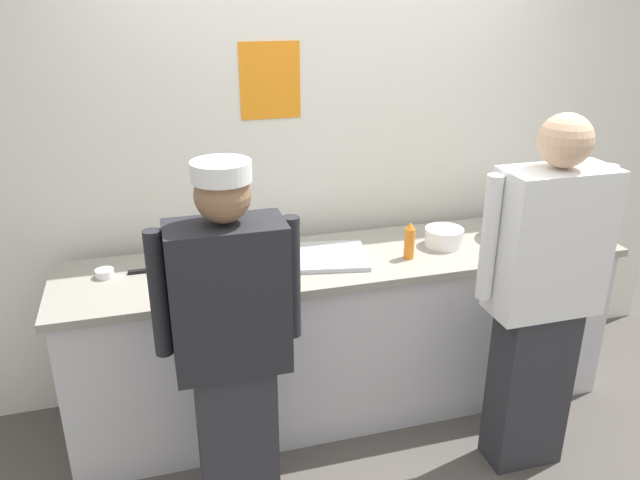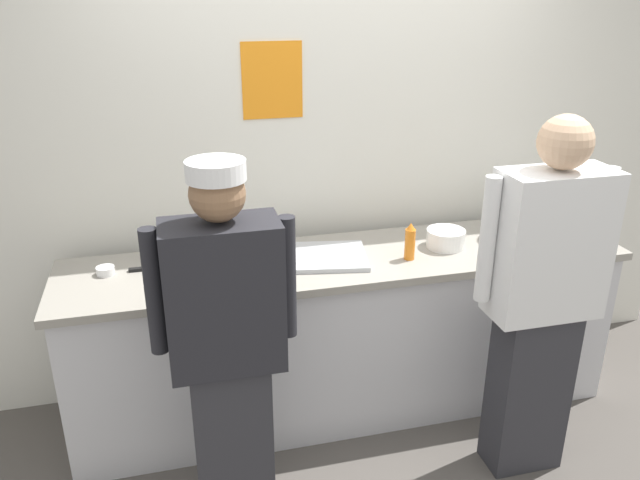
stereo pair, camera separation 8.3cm
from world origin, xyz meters
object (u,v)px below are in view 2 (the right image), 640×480
mixing_bowl_steel (520,229)px  squeeze_bottle_primary (410,242)px  chef_near_left (227,344)px  sheet_tray (326,257)px  plate_stack_front (446,238)px  ramekin_orange_sauce (266,250)px  chefs_knife (153,268)px  chef_center (542,296)px  ramekin_green_sauce (105,270)px  plate_stack_rear (231,269)px

mixing_bowl_steel → squeeze_bottle_primary: bearing=-172.7°
chef_near_left → sheet_tray: bearing=47.1°
plate_stack_front → ramekin_orange_sauce: 0.95m
chefs_knife → chef_center: bearing=-23.5°
sheet_tray → squeeze_bottle_primary: 0.43m
mixing_bowl_steel → ramekin_green_sauce: size_ratio=3.84×
squeeze_bottle_primary → sheet_tray: bearing=165.6°
mixing_bowl_steel → ramekin_orange_sauce: size_ratio=3.51×
chef_near_left → plate_stack_rear: (0.08, 0.51, 0.09)m
mixing_bowl_steel → sheet_tray: size_ratio=0.83×
mixing_bowl_steel → ramekin_orange_sauce: bearing=173.8°
chef_near_left → plate_stack_front: 1.38m
chef_near_left → squeeze_bottle_primary: size_ratio=8.34×
chef_near_left → plate_stack_rear: chef_near_left is taller
plate_stack_front → ramekin_orange_sauce: size_ratio=2.15×
squeeze_bottle_primary → plate_stack_front: bearing=22.4°
chef_center → sheet_tray: chef_center is taller
sheet_tray → ramekin_orange_sauce: ramekin_orange_sauce is taller
chef_center → squeeze_bottle_primary: 0.69m
ramekin_orange_sauce → sheet_tray: bearing=-24.4°
chef_center → sheet_tray: bearing=141.9°
chef_near_left → chef_center: chef_center is taller
plate_stack_rear → sheet_tray: plate_stack_rear is taller
ramekin_orange_sauce → ramekin_green_sauce: size_ratio=1.09×
chef_near_left → mixing_bowl_steel: 1.77m
chef_center → plate_stack_rear: 1.43m
plate_stack_front → sheet_tray: plate_stack_front is taller
ramekin_green_sauce → chefs_knife: bearing=0.7°
ramekin_orange_sauce → chef_center: bearing=-35.0°
chef_center → ramekin_orange_sauce: bearing=145.0°
chef_near_left → ramekin_green_sauce: bearing=125.3°
squeeze_bottle_primary → ramekin_green_sauce: bearing=172.8°
ramekin_orange_sauce → plate_stack_rear: bearing=-130.9°
chef_near_left → plate_stack_front: chef_near_left is taller
chefs_knife → sheet_tray: bearing=-5.7°
chef_near_left → ramekin_green_sauce: size_ratio=18.67×
plate_stack_front → ramekin_orange_sauce: bearing=171.9°
plate_stack_rear → squeeze_bottle_primary: 0.91m
mixing_bowl_steel → ramekin_green_sauce: (-2.16, 0.10, -0.05)m
chef_near_left → ramekin_orange_sauce: chef_near_left is taller
sheet_tray → ramekin_green_sauce: size_ratio=4.64×
mixing_bowl_steel → ramekin_orange_sauce: (-1.37, 0.15, -0.04)m
plate_stack_rear → mixing_bowl_steel: 1.58m
sheet_tray → ramekin_orange_sauce: size_ratio=4.24×
plate_stack_front → ramekin_green_sauce: bearing=177.2°
chef_center → plate_stack_front: chef_center is taller
plate_stack_rear → ramekin_orange_sauce: (0.21, 0.24, -0.02)m
sheet_tray → plate_stack_front: bearing=-0.3°
ramekin_green_sauce → chefs_knife: (0.22, 0.00, -0.02)m
chef_near_left → ramekin_orange_sauce: bearing=68.8°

